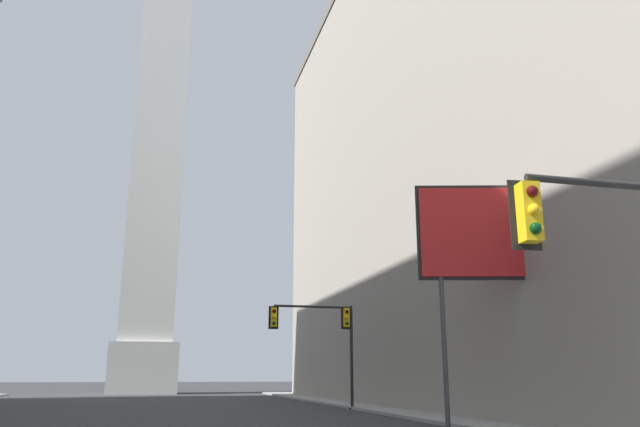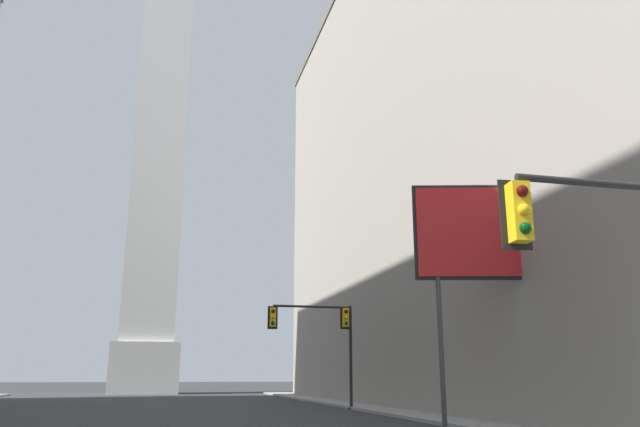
% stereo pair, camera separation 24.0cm
% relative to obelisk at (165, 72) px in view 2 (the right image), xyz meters
% --- Properties ---
extents(sidewalk_right, '(5.00, 82.65, 0.15)m').
position_rel_obelisk_xyz_m(sidewalk_right, '(15.01, -44.08, -37.64)').
color(sidewalk_right, gray).
rests_on(sidewalk_right, ground_plane).
extents(building_right, '(22.38, 56.50, 34.58)m').
position_rel_obelisk_xyz_m(building_right, '(25.71, -36.24, -20.41)').
color(building_right, gray).
rests_on(building_right, ground_plane).
extents(obelisk, '(7.13, 7.13, 78.09)m').
position_rel_obelisk_xyz_m(obelisk, '(0.00, 0.00, 0.00)').
color(obelisk, silver).
rests_on(obelisk, ground_plane).
extents(traffic_light_mid_right, '(5.13, 0.52, 5.91)m').
position_rel_obelisk_xyz_m(traffic_light_mid_right, '(10.94, -35.72, -33.20)').
color(traffic_light_mid_right, black).
rests_on(traffic_light_mid_right, ground_plane).
extents(billboard_sign, '(4.85, 1.43, 8.95)m').
position_rel_obelisk_xyz_m(billboard_sign, '(13.27, -50.85, -30.82)').
color(billboard_sign, '#3F3F42').
rests_on(billboard_sign, ground_plane).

